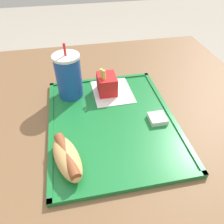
{
  "coord_description": "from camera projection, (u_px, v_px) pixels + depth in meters",
  "views": [
    {
      "loc": [
        -0.39,
        0.07,
        1.16
      ],
      "look_at": [
        0.05,
        -0.02,
        0.77
      ],
      "focal_mm": 35.0,
      "sensor_mm": 36.0,
      "label": 1
    }
  ],
  "objects": [
    {
      "name": "paper_napkin",
      "position": [
        112.0,
        92.0,
        0.71
      ],
      "size": [
        0.15,
        0.13,
        0.0
      ],
      "color": "white",
      "rests_on": "food_tray"
    },
    {
      "name": "food_tray",
      "position": [
        112.0,
        121.0,
        0.62
      ],
      "size": [
        0.43,
        0.35,
        0.01
      ],
      "color": "#197233",
      "rests_on": "dining_table"
    },
    {
      "name": "dining_table",
      "position": [
        109.0,
        201.0,
        0.82
      ],
      "size": [
        1.16,
        1.06,
        0.73
      ],
      "color": "brown",
      "rests_on": "ground_plane"
    },
    {
      "name": "hot_dog_far",
      "position": [
        67.0,
        157.0,
        0.49
      ],
      "size": [
        0.15,
        0.09,
        0.04
      ],
      "color": "tan",
      "rests_on": "food_tray"
    },
    {
      "name": "fries_carton",
      "position": [
        107.0,
        84.0,
        0.69
      ],
      "size": [
        0.07,
        0.06,
        0.09
      ],
      "color": "red",
      "rests_on": "food_tray"
    },
    {
      "name": "sauce_cup_mayo",
      "position": [
        157.0,
        118.0,
        0.61
      ],
      "size": [
        0.05,
        0.05,
        0.02
      ],
      "color": "silver",
      "rests_on": "food_tray"
    },
    {
      "name": "soda_cup",
      "position": [
        69.0,
        76.0,
        0.66
      ],
      "size": [
        0.08,
        0.08,
        0.17
      ],
      "color": "#194CA5",
      "rests_on": "food_tray"
    }
  ]
}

